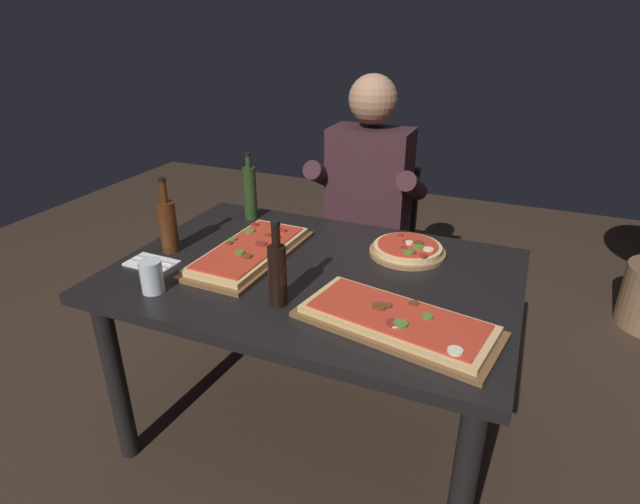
{
  "coord_description": "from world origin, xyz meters",
  "views": [
    {
      "loc": [
        0.64,
        -1.47,
        1.57
      ],
      "look_at": [
        0.0,
        0.05,
        0.79
      ],
      "focal_mm": 28.5,
      "sensor_mm": 36.0,
      "label": 1
    }
  ],
  "objects_px": {
    "pizza_rectangular_front": "(397,321)",
    "pizza_rectangular_left": "(250,251)",
    "oil_bottle_amber": "(168,225)",
    "wine_bottle_dark": "(250,192)",
    "vinegar_bottle_green": "(277,272)",
    "tumbler_near_camera": "(152,276)",
    "dining_table": "(315,293)",
    "seated_diner": "(366,203)",
    "diner_chair": "(371,242)",
    "pizza_round_far": "(408,249)"
  },
  "relations": [
    {
      "from": "tumbler_near_camera",
      "to": "diner_chair",
      "type": "relative_size",
      "value": 0.13
    },
    {
      "from": "pizza_round_far",
      "to": "tumbler_near_camera",
      "type": "xyz_separation_m",
      "value": [
        -0.7,
        -0.6,
        0.04
      ]
    },
    {
      "from": "oil_bottle_amber",
      "to": "diner_chair",
      "type": "xyz_separation_m",
      "value": [
        0.52,
        0.92,
        -0.36
      ]
    },
    {
      "from": "tumbler_near_camera",
      "to": "seated_diner",
      "type": "bearing_deg",
      "value": 70.8
    },
    {
      "from": "seated_diner",
      "to": "dining_table",
      "type": "bearing_deg",
      "value": -86.04
    },
    {
      "from": "pizza_rectangular_front",
      "to": "pizza_rectangular_left",
      "type": "xyz_separation_m",
      "value": [
        -0.63,
        0.25,
        0.0
      ]
    },
    {
      "from": "pizza_rectangular_left",
      "to": "wine_bottle_dark",
      "type": "height_order",
      "value": "wine_bottle_dark"
    },
    {
      "from": "tumbler_near_camera",
      "to": "wine_bottle_dark",
      "type": "bearing_deg",
      "value": 92.84
    },
    {
      "from": "pizza_rectangular_left",
      "to": "vinegar_bottle_green",
      "type": "xyz_separation_m",
      "value": [
        0.25,
        -0.26,
        0.09
      ]
    },
    {
      "from": "oil_bottle_amber",
      "to": "seated_diner",
      "type": "bearing_deg",
      "value": 56.74
    },
    {
      "from": "pizza_rectangular_front",
      "to": "pizza_rectangular_left",
      "type": "relative_size",
      "value": 1.1
    },
    {
      "from": "pizza_rectangular_left",
      "to": "seated_diner",
      "type": "height_order",
      "value": "seated_diner"
    },
    {
      "from": "pizza_rectangular_front",
      "to": "pizza_round_far",
      "type": "distance_m",
      "value": 0.5
    },
    {
      "from": "vinegar_bottle_green",
      "to": "seated_diner",
      "type": "height_order",
      "value": "seated_diner"
    },
    {
      "from": "pizza_rectangular_front",
      "to": "wine_bottle_dark",
      "type": "height_order",
      "value": "wine_bottle_dark"
    },
    {
      "from": "seated_diner",
      "to": "pizza_rectangular_front",
      "type": "bearing_deg",
      "value": -66.95
    },
    {
      "from": "pizza_rectangular_left",
      "to": "diner_chair",
      "type": "height_order",
      "value": "diner_chair"
    },
    {
      "from": "pizza_round_far",
      "to": "vinegar_bottle_green",
      "type": "xyz_separation_m",
      "value": [
        -0.28,
        -0.51,
        0.09
      ]
    },
    {
      "from": "pizza_rectangular_front",
      "to": "pizza_rectangular_left",
      "type": "distance_m",
      "value": 0.68
    },
    {
      "from": "dining_table",
      "to": "vinegar_bottle_green",
      "type": "distance_m",
      "value": 0.33
    },
    {
      "from": "wine_bottle_dark",
      "to": "tumbler_near_camera",
      "type": "relative_size",
      "value": 2.68
    },
    {
      "from": "pizza_rectangular_left",
      "to": "pizza_rectangular_front",
      "type": "bearing_deg",
      "value": -21.43
    },
    {
      "from": "pizza_rectangular_front",
      "to": "wine_bottle_dark",
      "type": "bearing_deg",
      "value": 144.24
    },
    {
      "from": "dining_table",
      "to": "vinegar_bottle_green",
      "type": "relative_size",
      "value": 4.99
    },
    {
      "from": "diner_chair",
      "to": "tumbler_near_camera",
      "type": "bearing_deg",
      "value": -107.4
    },
    {
      "from": "pizza_rectangular_front",
      "to": "oil_bottle_amber",
      "type": "xyz_separation_m",
      "value": [
        -0.94,
        0.17,
        0.09
      ]
    },
    {
      "from": "vinegar_bottle_green",
      "to": "seated_diner",
      "type": "xyz_separation_m",
      "value": [
        -0.04,
        0.99,
        -0.11
      ]
    },
    {
      "from": "seated_diner",
      "to": "tumbler_near_camera",
      "type": "bearing_deg",
      "value": -109.2
    },
    {
      "from": "oil_bottle_amber",
      "to": "diner_chair",
      "type": "height_order",
      "value": "oil_bottle_amber"
    },
    {
      "from": "pizza_rectangular_front",
      "to": "dining_table",
      "type": "bearing_deg",
      "value": 146.86
    },
    {
      "from": "pizza_rectangular_front",
      "to": "oil_bottle_amber",
      "type": "bearing_deg",
      "value": 169.43
    },
    {
      "from": "pizza_rectangular_left",
      "to": "pizza_round_far",
      "type": "relative_size",
      "value": 1.98
    },
    {
      "from": "wine_bottle_dark",
      "to": "vinegar_bottle_green",
      "type": "distance_m",
      "value": 0.76
    },
    {
      "from": "seated_diner",
      "to": "oil_bottle_amber",
      "type": "bearing_deg",
      "value": -123.26
    },
    {
      "from": "vinegar_bottle_green",
      "to": "diner_chair",
      "type": "relative_size",
      "value": 0.32
    },
    {
      "from": "pizza_rectangular_left",
      "to": "tumbler_near_camera",
      "type": "height_order",
      "value": "tumbler_near_camera"
    },
    {
      "from": "pizza_rectangular_front",
      "to": "diner_chair",
      "type": "distance_m",
      "value": 1.2
    },
    {
      "from": "tumbler_near_camera",
      "to": "dining_table",
      "type": "bearing_deg",
      "value": 38.83
    },
    {
      "from": "pizza_rectangular_left",
      "to": "wine_bottle_dark",
      "type": "xyz_separation_m",
      "value": [
        -0.19,
        0.35,
        0.1
      ]
    },
    {
      "from": "dining_table",
      "to": "pizza_rectangular_front",
      "type": "height_order",
      "value": "pizza_rectangular_front"
    },
    {
      "from": "vinegar_bottle_green",
      "to": "pizza_round_far",
      "type": "bearing_deg",
      "value": 60.9
    },
    {
      "from": "wine_bottle_dark",
      "to": "diner_chair",
      "type": "height_order",
      "value": "wine_bottle_dark"
    },
    {
      "from": "pizza_round_far",
      "to": "oil_bottle_amber",
      "type": "distance_m",
      "value": 0.91
    },
    {
      "from": "vinegar_bottle_green",
      "to": "diner_chair",
      "type": "xyz_separation_m",
      "value": [
        -0.04,
        1.11,
        -0.36
      ]
    },
    {
      "from": "pizza_round_far",
      "to": "tumbler_near_camera",
      "type": "height_order",
      "value": "tumbler_near_camera"
    },
    {
      "from": "pizza_rectangular_front",
      "to": "seated_diner",
      "type": "bearing_deg",
      "value": 113.05
    },
    {
      "from": "pizza_round_far",
      "to": "oil_bottle_amber",
      "type": "relative_size",
      "value": 0.99
    },
    {
      "from": "vinegar_bottle_green",
      "to": "oil_bottle_amber",
      "type": "bearing_deg",
      "value": 161.14
    },
    {
      "from": "wine_bottle_dark",
      "to": "pizza_rectangular_front",
      "type": "bearing_deg",
      "value": -35.76
    },
    {
      "from": "pizza_round_far",
      "to": "wine_bottle_dark",
      "type": "relative_size",
      "value": 0.98
    }
  ]
}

